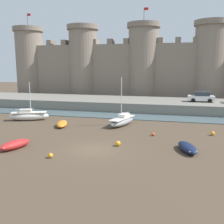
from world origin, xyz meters
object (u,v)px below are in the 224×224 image
at_px(sailboat_foreground_left, 29,116).
at_px(mooring_buoy_mid_mud, 213,133).
at_px(mooring_buoy_off_centre, 118,143).
at_px(rowboat_near_channel_right, 187,147).
at_px(mooring_buoy_near_channel, 153,134).
at_px(rowboat_midflat_right, 62,124).
at_px(car_quay_centre_west, 201,97).
at_px(mooring_buoy_near_shore, 51,156).
at_px(rowboat_foreground_right, 15,144).
at_px(sailboat_near_channel_left, 122,121).

height_order(sailboat_foreground_left, mooring_buoy_mid_mud, sailboat_foreground_left).
bearing_deg(sailboat_foreground_left, mooring_buoy_off_centre, -30.25).
bearing_deg(sailboat_foreground_left, mooring_buoy_mid_mud, -5.66).
xyz_separation_m(rowboat_near_channel_right, mooring_buoy_near_channel, (-3.38, 4.41, -0.18)).
bearing_deg(rowboat_near_channel_right, rowboat_midflat_right, 157.26).
height_order(mooring_buoy_mid_mud, car_quay_centre_west, car_quay_centre_west).
height_order(sailboat_foreground_left, mooring_buoy_near_channel, sailboat_foreground_left).
bearing_deg(mooring_buoy_near_channel, rowboat_near_channel_right, -52.53).
height_order(sailboat_foreground_left, mooring_buoy_near_shore, sailboat_foreground_left).
xyz_separation_m(rowboat_near_channel_right, mooring_buoy_mid_mud, (2.85, 6.11, -0.14)).
bearing_deg(car_quay_centre_west, mooring_buoy_off_centre, -113.14).
relative_size(rowboat_midflat_right, car_quay_centre_west, 0.84).
bearing_deg(sailboat_foreground_left, mooring_buoy_near_shore, -52.82).
distance_m(sailboat_foreground_left, mooring_buoy_near_shore, 16.10).
distance_m(rowboat_foreground_right, sailboat_near_channel_left, 13.79).
bearing_deg(rowboat_foreground_right, rowboat_near_channel_right, 11.16).
bearing_deg(mooring_buoy_off_centre, mooring_buoy_near_channel, 56.44).
relative_size(rowboat_near_channel_right, car_quay_centre_west, 0.84).
bearing_deg(rowboat_foreground_right, mooring_buoy_near_channel, 32.12).
xyz_separation_m(rowboat_foreground_right, rowboat_near_channel_right, (15.16, 2.99, -0.05)).
relative_size(sailboat_near_channel_left, mooring_buoy_off_centre, 12.13).
bearing_deg(rowboat_midflat_right, rowboat_foreground_right, -92.58).
bearing_deg(mooring_buoy_mid_mud, rowboat_near_channel_right, -115.00).
relative_size(rowboat_foreground_right, car_quay_centre_west, 0.81).
distance_m(mooring_buoy_off_centre, car_quay_centre_west, 23.24).
xyz_separation_m(mooring_buoy_near_channel, mooring_buoy_mid_mud, (6.23, 1.70, 0.04)).
height_order(rowboat_midflat_right, car_quay_centre_west, car_quay_centre_west).
distance_m(mooring_buoy_mid_mud, car_quay_centre_west, 15.36).
xyz_separation_m(rowboat_foreground_right, mooring_buoy_near_shore, (4.21, -1.39, -0.21)).
bearing_deg(sailboat_foreground_left, rowboat_foreground_right, -64.27).
distance_m(rowboat_foreground_right, mooring_buoy_near_channel, 13.91).
bearing_deg(mooring_buoy_off_centre, sailboat_near_channel_left, 98.81).
xyz_separation_m(rowboat_near_channel_right, mooring_buoy_off_centre, (-6.27, 0.04, -0.12)).
relative_size(rowboat_foreground_right, rowboat_near_channel_right, 0.96).
xyz_separation_m(rowboat_foreground_right, sailboat_near_channel_left, (7.57, 11.52, 0.17)).
xyz_separation_m(mooring_buoy_mid_mud, mooring_buoy_off_centre, (-9.12, -6.06, 0.02)).
bearing_deg(sailboat_foreground_left, mooring_buoy_near_channel, -13.13).
distance_m(sailboat_near_channel_left, mooring_buoy_near_shore, 13.34).
bearing_deg(mooring_buoy_mid_mud, rowboat_foreground_right, -153.19).
xyz_separation_m(rowboat_midflat_right, sailboat_near_channel_left, (7.16, 2.35, 0.25)).
height_order(rowboat_near_channel_right, mooring_buoy_mid_mud, rowboat_near_channel_right).
distance_m(mooring_buoy_mid_mud, mooring_buoy_near_shore, 17.33).
relative_size(mooring_buoy_near_channel, mooring_buoy_mid_mud, 0.82).
distance_m(sailboat_near_channel_left, mooring_buoy_mid_mud, 10.72).
relative_size(rowboat_near_channel_right, rowboat_midflat_right, 1.00).
xyz_separation_m(rowboat_near_channel_right, sailboat_near_channel_left, (-7.59, 8.53, 0.22)).
xyz_separation_m(sailboat_foreground_left, mooring_buoy_off_centre, (14.40, -8.39, -0.40)).
height_order(mooring_buoy_off_centre, car_quay_centre_west, car_quay_centre_west).
distance_m(mooring_buoy_near_channel, mooring_buoy_near_shore, 11.60).
xyz_separation_m(sailboat_near_channel_left, car_quay_centre_west, (10.41, 12.80, 1.78)).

